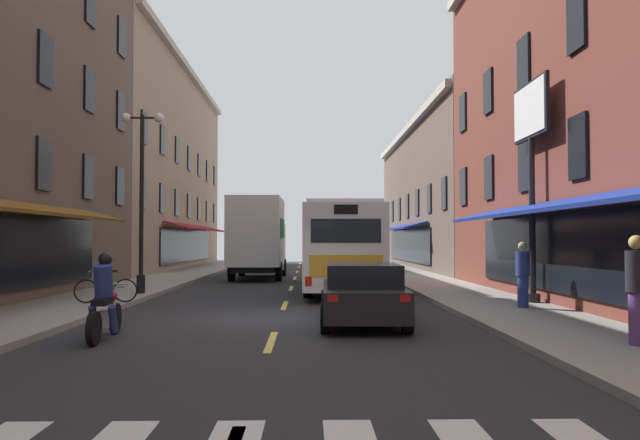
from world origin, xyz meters
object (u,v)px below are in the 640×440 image
sedan_near (362,293)px  sedan_mid (267,259)px  motorcycle_rider (105,303)px  pedestrian_near (638,287)px  pedestrian_far (523,274)px  transit_bus (341,246)px  box_truck (259,238)px  billboard_sign (531,137)px  bicycle_near (106,290)px  street_lamp_twin (142,194)px

sedan_near → sedan_mid: (-3.91, 25.99, -0.01)m
motorcycle_rider → pedestrian_near: size_ratio=1.13×
sedan_mid → pedestrian_far: 25.37m
sedan_near → pedestrian_far: 4.81m
transit_bus → sedan_mid: size_ratio=2.39×
box_truck → sedan_near: (3.69, -16.54, -1.30)m
box_truck → motorcycle_rider: 18.82m
billboard_sign → pedestrian_far: 4.16m
sedan_near → motorcycle_rider: size_ratio=2.16×
box_truck → pedestrian_far: (8.04, -14.54, -0.98)m
box_truck → pedestrian_far: 16.64m
billboard_sign → bicycle_near: billboard_sign is taller
bicycle_near → pedestrian_near: pedestrian_near is taller
transit_bus → bicycle_near: transit_bus is taller
box_truck → pedestrian_near: size_ratio=3.83×
street_lamp_twin → pedestrian_far: bearing=-22.6°
billboard_sign → pedestrian_far: billboard_sign is taller
bicycle_near → pedestrian_near: (11.20, -7.33, 0.62)m
box_truck → street_lamp_twin: street_lamp_twin is taller
billboard_sign → pedestrian_near: 8.19m
pedestrian_far → motorcycle_rider: bearing=-103.6°
pedestrian_far → billboard_sign: bearing=114.0°
box_truck → pedestrian_near: (7.98, -20.35, -0.88)m
sedan_near → pedestrian_near: size_ratio=2.44×
sedan_mid → pedestrian_far: size_ratio=2.77×
bicycle_near → pedestrian_far: pedestrian_far is taller
pedestrian_far → pedestrian_near: bearing=-38.1°
transit_bus → pedestrian_far: 8.86m
motorcycle_rider → pedestrian_near: bearing=-9.8°
sedan_mid → pedestrian_far: bearing=-71.0°
billboard_sign → street_lamp_twin: (-11.91, 3.19, -1.40)m
billboard_sign → pedestrian_far: size_ratio=3.67×
sedan_near → pedestrian_far: bearing=24.7°
transit_bus → pedestrian_near: 14.17m
transit_bus → pedestrian_near: bearing=-72.5°
billboard_sign → pedestrian_near: bearing=-96.7°
pedestrian_near → motorcycle_rider: bearing=92.1°
sedan_mid → motorcycle_rider: bearing=-92.4°
sedan_mid → pedestrian_far: pedestrian_far is taller
sedan_mid → street_lamp_twin: (-2.86, -19.36, 2.75)m
motorcycle_rider → pedestrian_far: pedestrian_far is taller
street_lamp_twin → sedan_near: bearing=-44.4°
transit_bus → pedestrian_far: (4.34, -7.69, -0.64)m
bicycle_near → pedestrian_near: size_ratio=0.91×
sedan_near → pedestrian_far: size_ratio=2.62×
box_truck → sedan_near: box_truck is taller
box_truck → sedan_near: 17.00m
billboard_sign → sedan_near: billboard_sign is taller
transit_bus → street_lamp_twin: (-6.79, -3.07, 1.78)m
motorcycle_rider → pedestrian_near: pedestrian_near is taller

